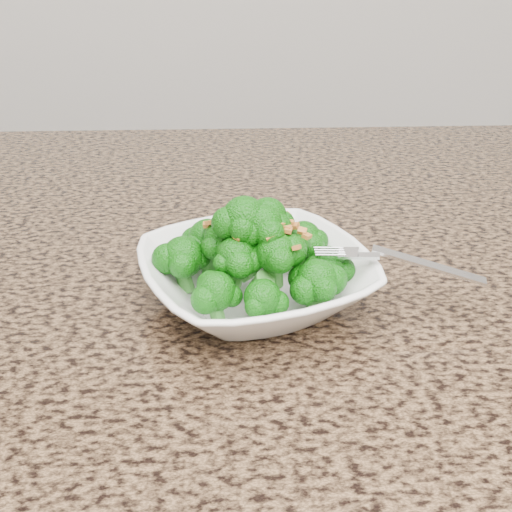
{
  "coord_description": "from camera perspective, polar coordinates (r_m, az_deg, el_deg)",
  "views": [
    {
      "loc": [
        0.05,
        -0.29,
        1.22
      ],
      "look_at": [
        0.08,
        0.23,
        0.95
      ],
      "focal_mm": 45.0,
      "sensor_mm": 36.0,
      "label": 1
    }
  ],
  "objects": [
    {
      "name": "garlic_topping",
      "position": [
        0.56,
        0.0,
        6.85
      ],
      "size": [
        0.11,
        0.11,
        0.01
      ],
      "primitive_type": null,
      "color": "#BA732D",
      "rests_on": "broccoli_pile"
    },
    {
      "name": "broccoli_pile",
      "position": [
        0.57,
        0.0,
        3.24
      ],
      "size": [
        0.18,
        0.18,
        0.07
      ],
      "primitive_type": null,
      "color": "#11650B",
      "rests_on": "bowl"
    },
    {
      "name": "bowl",
      "position": [
        0.6,
        0.0,
        -2.09
      ],
      "size": [
        0.27,
        0.27,
        0.05
      ],
      "primitive_type": "imported",
      "rotation": [
        0.0,
        0.0,
        0.35
      ],
      "color": "white",
      "rests_on": "granite_counter"
    },
    {
      "name": "fork",
      "position": [
        0.58,
        10.29,
        0.01
      ],
      "size": [
        0.17,
        0.07,
        0.01
      ],
      "primitive_type": null,
      "rotation": [
        0.0,
        0.0,
        -0.28
      ],
      "color": "silver",
      "rests_on": "bowl"
    },
    {
      "name": "granite_counter",
      "position": [
        0.68,
        -6.72,
        -2.13
      ],
      "size": [
        1.64,
        1.04,
        0.03
      ],
      "primitive_type": "cube",
      "color": "brown",
      "rests_on": "cabinet"
    }
  ]
}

